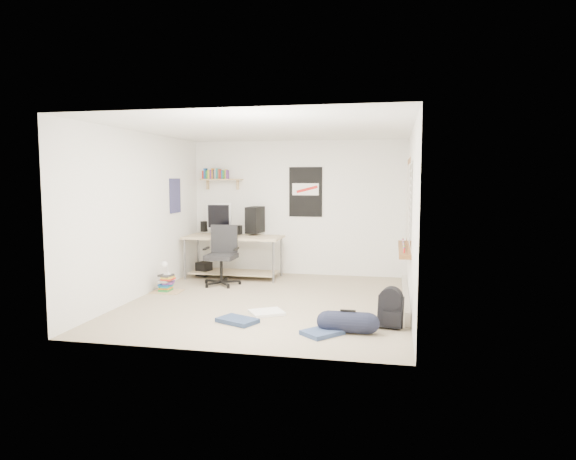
% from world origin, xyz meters
% --- Properties ---
extents(floor, '(4.00, 4.50, 0.01)m').
position_xyz_m(floor, '(0.00, 0.00, -0.01)').
color(floor, gray).
rests_on(floor, ground).
extents(ceiling, '(4.00, 4.50, 0.01)m').
position_xyz_m(ceiling, '(0.00, 0.00, 2.50)').
color(ceiling, white).
rests_on(ceiling, ground).
extents(back_wall, '(4.00, 0.01, 2.50)m').
position_xyz_m(back_wall, '(0.00, 2.25, 1.25)').
color(back_wall, silver).
rests_on(back_wall, ground).
extents(left_wall, '(0.01, 4.50, 2.50)m').
position_xyz_m(left_wall, '(-2.00, 0.00, 1.25)').
color(left_wall, silver).
rests_on(left_wall, ground).
extents(right_wall, '(0.01, 4.50, 2.50)m').
position_xyz_m(right_wall, '(2.00, 0.00, 1.25)').
color(right_wall, silver).
rests_on(right_wall, ground).
extents(desk, '(1.87, 1.10, 0.80)m').
position_xyz_m(desk, '(-1.07, 1.64, 0.36)').
color(desk, tan).
rests_on(desk, floor).
extents(monitor_left, '(0.44, 0.17, 0.47)m').
position_xyz_m(monitor_left, '(-1.34, 1.66, 1.03)').
color(monitor_left, '#A6A7AB').
rests_on(monitor_left, desk).
extents(monitor_right, '(0.38, 0.10, 0.42)m').
position_xyz_m(monitor_right, '(-1.37, 1.74, 1.01)').
color(monitor_right, '#ACACB1').
rests_on(monitor_right, desk).
extents(pc_tower, '(0.27, 0.48, 0.48)m').
position_xyz_m(pc_tower, '(-0.75, 1.96, 1.04)').
color(pc_tower, black).
rests_on(pc_tower, desk).
extents(keyboard, '(0.37, 0.15, 0.02)m').
position_xyz_m(keyboard, '(-1.18, 1.71, 0.81)').
color(keyboard, black).
rests_on(keyboard, desk).
extents(speaker_left, '(0.12, 0.12, 0.20)m').
position_xyz_m(speaker_left, '(-1.75, 1.96, 0.89)').
color(speaker_left, black).
rests_on(speaker_left, desk).
extents(speaker_right, '(0.11, 0.11, 0.17)m').
position_xyz_m(speaker_right, '(-0.95, 1.60, 0.88)').
color(speaker_right, black).
rests_on(speaker_right, desk).
extents(office_chair, '(0.71, 0.71, 1.02)m').
position_xyz_m(office_chair, '(-1.08, 0.97, 0.49)').
color(office_chair, black).
rests_on(office_chair, floor).
extents(wall_shelf, '(0.80, 0.22, 0.24)m').
position_xyz_m(wall_shelf, '(-1.45, 2.14, 1.78)').
color(wall_shelf, tan).
rests_on(wall_shelf, back_wall).
extents(poster_back_wall, '(0.62, 0.03, 0.92)m').
position_xyz_m(poster_back_wall, '(0.15, 2.23, 1.55)').
color(poster_back_wall, black).
rests_on(poster_back_wall, back_wall).
extents(poster_left_wall, '(0.02, 0.42, 0.60)m').
position_xyz_m(poster_left_wall, '(-1.99, 1.20, 1.50)').
color(poster_left_wall, navy).
rests_on(poster_left_wall, left_wall).
extents(window, '(0.10, 1.50, 1.26)m').
position_xyz_m(window, '(1.95, 0.30, 1.45)').
color(window, brown).
rests_on(window, right_wall).
extents(baseboard_heater, '(0.08, 2.50, 0.18)m').
position_xyz_m(baseboard_heater, '(1.96, 0.30, 0.09)').
color(baseboard_heater, '#B7B2A8').
rests_on(baseboard_heater, floor).
extents(backpack, '(0.32, 0.28, 0.38)m').
position_xyz_m(backpack, '(1.75, -1.00, 0.20)').
color(backpack, black).
rests_on(backpack, floor).
extents(duffel_bag, '(0.25, 0.25, 0.49)m').
position_xyz_m(duffel_bag, '(1.26, -1.31, 0.14)').
color(duffel_bag, black).
rests_on(duffel_bag, floor).
extents(tshirt, '(0.55, 0.53, 0.04)m').
position_xyz_m(tshirt, '(0.13, -0.68, 0.02)').
color(tshirt, silver).
rests_on(tshirt, floor).
extents(jeans_a, '(0.57, 0.48, 0.05)m').
position_xyz_m(jeans_a, '(-0.13, -1.17, 0.03)').
color(jeans_a, navy).
rests_on(jeans_a, floor).
extents(jeans_b, '(0.53, 0.54, 0.05)m').
position_xyz_m(jeans_b, '(0.98, -1.44, 0.03)').
color(jeans_b, navy).
rests_on(jeans_b, floor).
extents(book_stack, '(0.49, 0.45, 0.28)m').
position_xyz_m(book_stack, '(-1.75, 0.29, 0.15)').
color(book_stack, brown).
rests_on(book_stack, floor).
extents(desk_lamp, '(0.18, 0.23, 0.20)m').
position_xyz_m(desk_lamp, '(-1.73, 0.27, 0.38)').
color(desk_lamp, silver).
rests_on(desk_lamp, book_stack).
extents(subwoofer, '(0.29, 0.29, 0.25)m').
position_xyz_m(subwoofer, '(-1.64, 1.64, 0.14)').
color(subwoofer, black).
rests_on(subwoofer, floor).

